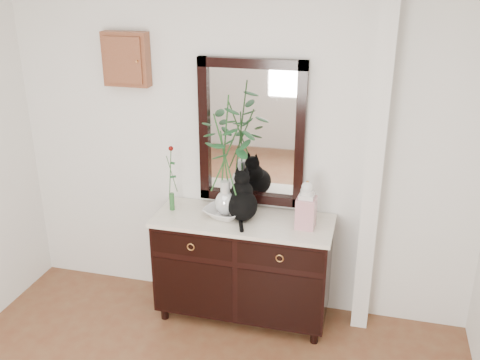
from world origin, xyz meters
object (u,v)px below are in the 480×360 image
(ginger_jar, at_px, (306,204))
(lotus_bowl, at_px, (225,212))
(sideboard, at_px, (243,263))
(cat, at_px, (242,196))

(ginger_jar, bearing_deg, lotus_bowl, 177.73)
(sideboard, xyz_separation_m, lotus_bowl, (-0.14, 0.01, 0.41))
(lotus_bowl, relative_size, ginger_jar, 0.83)
(cat, distance_m, lotus_bowl, 0.19)
(sideboard, distance_m, ginger_jar, 0.72)
(cat, xyz_separation_m, lotus_bowl, (-0.13, -0.01, -0.14))
(cat, height_order, lotus_bowl, cat)
(sideboard, distance_m, cat, 0.56)
(cat, relative_size, ginger_jar, 0.99)
(lotus_bowl, distance_m, ginger_jar, 0.62)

